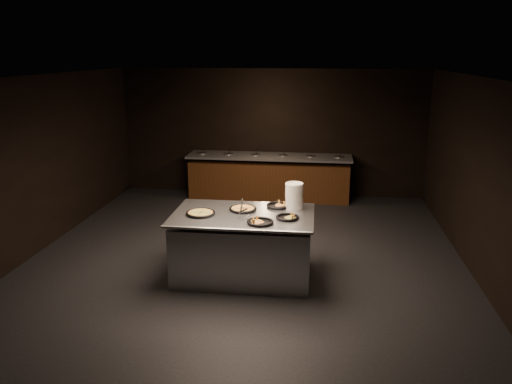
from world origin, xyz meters
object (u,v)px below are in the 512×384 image
plate_stack (294,196)px  pan_veggie_whole (201,213)px  pan_cheese_whole (243,209)px  serving_counter (243,247)px

plate_stack → pan_veggie_whole: 1.42m
plate_stack → pan_cheese_whole: plate_stack is taller
pan_veggie_whole → pan_cheese_whole: 0.64m
pan_veggie_whole → plate_stack: bearing=19.8°
pan_cheese_whole → pan_veggie_whole: bearing=-153.9°
plate_stack → pan_cheese_whole: bearing=-165.5°
serving_counter → pan_cheese_whole: bearing=99.5°
serving_counter → pan_cheese_whole: 0.56m
pan_veggie_whole → pan_cheese_whole: (0.58, 0.28, -0.00)m
plate_stack → pan_veggie_whole: (-1.32, -0.48, -0.17)m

